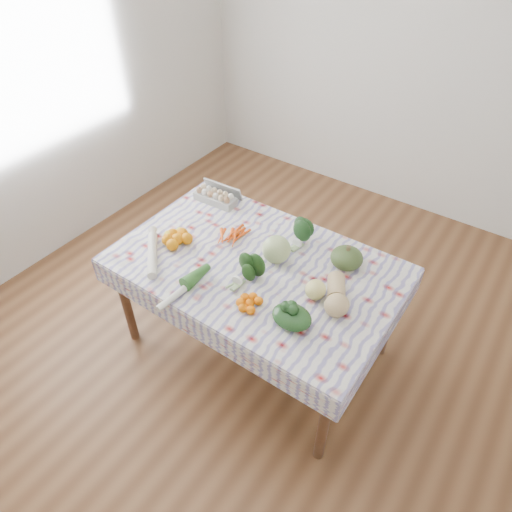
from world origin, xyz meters
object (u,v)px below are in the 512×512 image
egg_carton (215,197)px  grapefruit (316,290)px  dining_table (256,274)px  cabbage (276,249)px  kabocha_squash (347,258)px  butternut_squash (337,294)px

egg_carton → grapefruit: size_ratio=2.64×
dining_table → cabbage: cabbage is taller
dining_table → cabbage: bearing=48.5°
dining_table → egg_carton: (-0.59, 0.36, 0.12)m
kabocha_squash → butternut_squash: size_ratio=0.67×
dining_table → kabocha_squash: bearing=32.7°
egg_carton → cabbage: (0.67, -0.27, 0.04)m
kabocha_squash → butternut_squash: butternut_squash is taller
egg_carton → grapefruit: grapefruit is taller
cabbage → dining_table: bearing=-131.5°
dining_table → kabocha_squash: size_ratio=8.48×
butternut_squash → grapefruit: size_ratio=2.46×
kabocha_squash → grapefruit: size_ratio=1.66×
kabocha_squash → butternut_squash: (0.09, -0.29, 0.00)m
butternut_squash → grapefruit: 0.12m
kabocha_squash → cabbage: 0.41m
dining_table → kabocha_squash: 0.54m
butternut_squash → cabbage: bearing=139.5°
egg_carton → butternut_squash: size_ratio=1.07×
kabocha_squash → grapefruit: (-0.02, -0.32, -0.00)m
dining_table → butternut_squash: 0.55m
cabbage → butternut_squash: cabbage is taller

